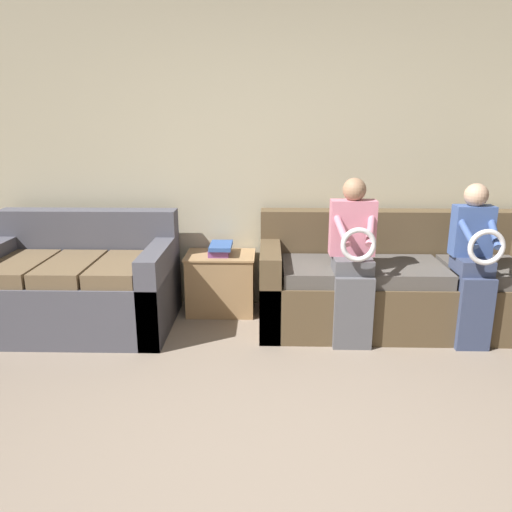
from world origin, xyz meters
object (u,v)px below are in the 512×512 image
Objects in this scene: couch_main at (398,285)px; book_stack at (220,249)px; child_left_seated at (353,256)px; child_right_seated at (474,258)px; side_shelf at (221,282)px; couch_side at (79,286)px.

book_stack is at bearing 171.14° from couch_main.
child_left_seated is 1.03× the size of child_right_seated.
couch_main reaches higher than side_shelf.
book_stack is at bearing 16.18° from couch_side.
couch_side is 1.18m from book_stack.
couch_side reaches higher than book_stack.
couch_side is at bearing -177.89° from couch_main.
child_right_seated is 1.99m from book_stack.
couch_main is 2.58m from couch_side.
child_right_seated is at bearing -0.25° from child_left_seated.
couch_main is at bearing 2.11° from couch_side.
child_right_seated is at bearing -16.96° from book_stack.
couch_main reaches higher than book_stack.
child_left_seated reaches higher than book_stack.
child_right_seated reaches higher than book_stack.
couch_side reaches higher than side_shelf.
side_shelf is at bearing 16.06° from couch_side.
side_shelf is at bearing 150.81° from child_left_seated.
child_left_seated is 0.87m from child_right_seated.
child_right_seated is (0.44, -0.35, 0.33)m from couch_main.
child_right_seated is 2.02× the size of side_shelf.
couch_side reaches higher than couch_main.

